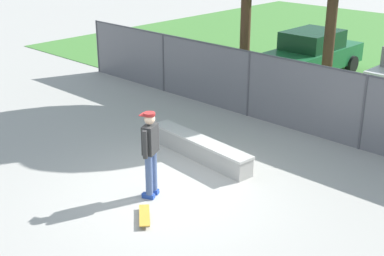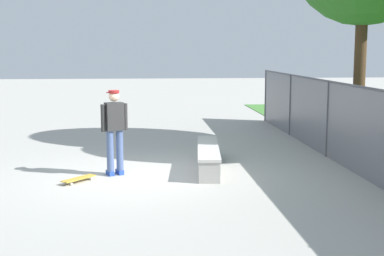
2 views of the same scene
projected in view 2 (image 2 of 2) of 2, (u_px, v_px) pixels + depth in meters
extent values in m
plane|color=#ADAAA3|center=(134.00, 176.00, 11.67)|extent=(80.00, 80.00, 0.00)
cube|color=#A8A59E|center=(208.00, 158.00, 12.51)|extent=(3.11, 0.74, 0.44)
cube|color=beige|center=(208.00, 148.00, 12.48)|extent=(3.15, 0.78, 0.06)
cube|color=#2647A5|center=(110.00, 173.00, 11.76)|extent=(0.28, 0.21, 0.10)
cube|color=#2647A5|center=(120.00, 172.00, 11.87)|extent=(0.28, 0.21, 0.10)
cylinder|color=#475B89|center=(110.00, 151.00, 11.67)|extent=(0.15, 0.15, 0.88)
cylinder|color=#475B89|center=(120.00, 150.00, 11.77)|extent=(0.15, 0.15, 0.88)
cube|color=#2D2D2D|center=(114.00, 116.00, 11.61)|extent=(0.35, 0.44, 0.60)
cylinder|color=#2D2D2D|center=(103.00, 118.00, 11.50)|extent=(0.10, 0.10, 0.58)
cylinder|color=#2D2D2D|center=(125.00, 117.00, 11.74)|extent=(0.10, 0.10, 0.58)
sphere|color=beige|center=(114.00, 96.00, 11.55)|extent=(0.22, 0.22, 0.22)
cylinder|color=maroon|center=(114.00, 92.00, 11.54)|extent=(0.23, 0.23, 0.06)
cube|color=maroon|center=(112.00, 92.00, 11.65)|extent=(0.19, 0.23, 0.02)
cube|color=gold|center=(79.00, 178.00, 11.15)|extent=(0.74, 0.67, 0.02)
cube|color=#B2B2B7|center=(88.00, 177.00, 11.37)|extent=(0.14, 0.15, 0.02)
cube|color=#B2B2B7|center=(69.00, 182.00, 10.94)|extent=(0.14, 0.15, 0.02)
cylinder|color=silver|center=(91.00, 179.00, 11.33)|extent=(0.06, 0.06, 0.05)
cylinder|color=silver|center=(86.00, 178.00, 11.43)|extent=(0.06, 0.06, 0.05)
cylinder|color=silver|center=(71.00, 184.00, 10.89)|extent=(0.06, 0.06, 0.05)
cylinder|color=silver|center=(66.00, 183.00, 10.99)|extent=(0.06, 0.06, 0.05)
cylinder|color=#4C4C51|center=(266.00, 95.00, 20.68)|extent=(0.07, 0.07, 1.94)
cylinder|color=#4C4C51|center=(290.00, 105.00, 17.19)|extent=(0.07, 0.07, 1.94)
cylinder|color=#4C4C51|center=(328.00, 119.00, 13.69)|extent=(0.07, 0.07, 1.94)
cylinder|color=#4C4C51|center=(356.00, 86.00, 11.81)|extent=(17.71, 0.05, 0.05)
cube|color=slate|center=(355.00, 129.00, 11.95)|extent=(17.71, 0.01, 1.94)
cylinder|color=#47301E|center=(359.00, 79.00, 14.80)|extent=(0.32, 0.32, 3.82)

